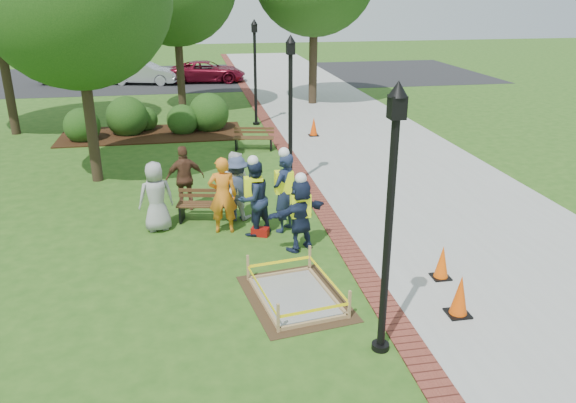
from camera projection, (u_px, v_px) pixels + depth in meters
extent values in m
plane|color=#285116|center=(274.00, 269.00, 11.54)|extent=(100.00, 100.00, 0.00)
cube|color=#9E9E99|center=(363.00, 138.00, 21.56)|extent=(6.00, 60.00, 0.02)
cube|color=maroon|center=(279.00, 142.00, 21.02)|extent=(0.50, 60.00, 0.03)
cube|color=#381E0F|center=(152.00, 134.00, 22.07)|extent=(7.00, 3.00, 0.05)
cube|color=black|center=(210.00, 77.00, 36.37)|extent=(36.00, 12.00, 0.01)
cube|color=#47331E|center=(295.00, 298.00, 10.45)|extent=(2.04, 2.54, 0.01)
cube|color=gray|center=(295.00, 297.00, 10.44)|extent=(1.47, 1.97, 0.04)
cube|color=tan|center=(295.00, 296.00, 10.43)|extent=(1.60, 2.10, 0.08)
cube|color=tan|center=(296.00, 285.00, 10.35)|extent=(1.64, 2.14, 0.55)
cube|color=yellow|center=(296.00, 284.00, 10.34)|extent=(1.58, 2.08, 0.06)
cube|color=#553A1D|center=(206.00, 204.00, 13.76)|extent=(1.48, 0.69, 0.04)
cube|color=#553A1D|center=(207.00, 193.00, 13.89)|extent=(1.40, 0.31, 0.23)
cube|color=black|center=(207.00, 213.00, 13.84)|extent=(1.36, 0.72, 0.42)
cube|color=#533A1C|center=(254.00, 138.00, 19.87)|extent=(1.48, 0.70, 0.04)
cube|color=#533A1C|center=(254.00, 130.00, 20.01)|extent=(1.40, 0.33, 0.23)
cube|color=black|center=(254.00, 144.00, 19.95)|extent=(1.36, 0.73, 0.42)
cube|color=black|center=(458.00, 314.00, 9.90)|extent=(0.40, 0.40, 0.05)
cone|color=#EE4E07|center=(460.00, 295.00, 9.76)|extent=(0.31, 0.31, 0.73)
cube|color=black|center=(440.00, 277.00, 11.16)|extent=(0.36, 0.36, 0.05)
cone|color=#FF5908|center=(442.00, 261.00, 11.03)|extent=(0.28, 0.28, 0.66)
cube|color=black|center=(314.00, 135.00, 21.85)|extent=(0.38, 0.38, 0.05)
cone|color=#FF4A08|center=(314.00, 126.00, 21.71)|extent=(0.30, 0.30, 0.69)
cube|color=maroon|center=(260.00, 232.00, 13.05)|extent=(0.45, 0.36, 0.20)
cylinder|color=black|center=(388.00, 241.00, 8.31)|extent=(0.12, 0.12, 3.80)
cube|color=black|center=(397.00, 107.00, 7.60)|extent=(0.22, 0.22, 0.32)
cone|color=black|center=(398.00, 89.00, 7.51)|extent=(0.28, 0.28, 0.22)
cylinder|color=black|center=(380.00, 346.00, 8.97)|extent=(0.28, 0.28, 0.10)
cylinder|color=black|center=(290.00, 122.00, 15.67)|extent=(0.12, 0.12, 3.80)
cube|color=black|center=(291.00, 48.00, 14.95)|extent=(0.22, 0.22, 0.32)
cone|color=black|center=(291.00, 39.00, 14.86)|extent=(0.28, 0.28, 0.22)
cylinder|color=black|center=(290.00, 185.00, 16.33)|extent=(0.28, 0.28, 0.10)
cylinder|color=black|center=(255.00, 79.00, 23.02)|extent=(0.12, 0.12, 3.80)
cube|color=black|center=(254.00, 28.00, 22.31)|extent=(0.22, 0.22, 0.32)
cone|color=black|center=(254.00, 22.00, 22.22)|extent=(0.28, 0.28, 0.22)
cylinder|color=black|center=(256.00, 123.00, 23.68)|extent=(0.28, 0.28, 0.10)
cylinder|color=#3D2D1E|center=(89.00, 108.00, 16.07)|extent=(0.31, 0.31, 4.38)
cylinder|color=#3D2D1E|center=(180.00, 60.00, 25.53)|extent=(0.35, 0.35, 4.66)
cylinder|color=#3D2D1E|center=(313.00, 52.00, 27.15)|extent=(0.40, 0.40, 5.02)
cylinder|color=#3D2D1E|center=(5.00, 69.00, 21.29)|extent=(0.34, 0.34, 5.06)
sphere|color=#173F12|center=(84.00, 141.00, 21.19)|extent=(1.35, 1.35, 1.35)
sphere|color=#173F12|center=(129.00, 134.00, 22.14)|extent=(1.62, 1.62, 1.62)
sphere|color=#173F12|center=(183.00, 133.00, 22.28)|extent=(1.24, 1.24, 1.24)
sphere|color=#173F12|center=(209.00, 130.00, 22.80)|extent=(1.62, 1.62, 1.62)
sphere|color=#173F12|center=(146.00, 130.00, 22.78)|extent=(1.02, 1.02, 1.02)
imported|color=#999999|center=(156.00, 197.00, 13.11)|extent=(0.60, 0.46, 1.68)
imported|color=orange|center=(223.00, 195.00, 12.99)|extent=(0.62, 0.43, 1.83)
imported|color=silver|center=(235.00, 185.00, 13.86)|extent=(0.64, 0.56, 1.70)
imported|color=brown|center=(185.00, 178.00, 14.33)|extent=(0.60, 0.45, 1.70)
imported|color=#394463|center=(237.00, 188.00, 13.75)|extent=(0.54, 0.37, 1.62)
imported|color=#16183A|center=(301.00, 215.00, 12.14)|extent=(0.61, 0.53, 1.62)
cube|color=#E2FD15|center=(301.00, 205.00, 12.05)|extent=(0.42, 0.26, 0.52)
sphere|color=white|center=(301.00, 178.00, 11.84)|extent=(0.25, 0.25, 0.25)
imported|color=#151638|center=(284.00, 193.00, 13.05)|extent=(0.69, 0.71, 1.89)
cube|color=#E2FD15|center=(284.00, 182.00, 12.95)|extent=(0.42, 0.26, 0.52)
sphere|color=white|center=(284.00, 153.00, 12.70)|extent=(0.25, 0.25, 0.25)
imported|color=#17233D|center=(254.00, 198.00, 12.89)|extent=(0.67, 0.62, 1.76)
cube|color=#E2FD15|center=(254.00, 188.00, 12.80)|extent=(0.42, 0.26, 0.52)
sphere|color=white|center=(253.00, 161.00, 12.56)|extent=(0.25, 0.25, 0.25)
imported|color=black|center=(74.00, 83.00, 33.95)|extent=(2.23, 4.51, 1.43)
imported|color=#B9BABF|center=(145.00, 84.00, 33.60)|extent=(2.97, 4.77, 1.44)
imported|color=maroon|center=(208.00, 82.00, 34.35)|extent=(2.27, 4.40, 1.38)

